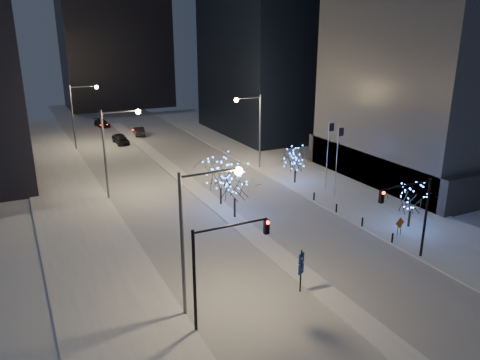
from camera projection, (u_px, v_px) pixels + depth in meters
ground at (325, 293)px, 33.89m from camera, size 160.00×160.00×0.00m
road at (171, 169)px, 63.68m from camera, size 20.00×130.00×0.02m
median at (184, 179)px, 59.40m from camera, size 2.00×80.00×0.15m
east_sidewalk at (327, 184)px, 57.23m from camera, size 10.00×90.00×0.15m
west_sidewalk at (82, 227)px, 44.97m from camera, size 8.00×90.00×0.15m
midrise_block at (467, 55)px, 58.94m from camera, size 30.00×22.00×30.00m
plinth at (452, 155)px, 62.97m from camera, size 30.00×24.00×4.00m
horizon_block at (113, 16)px, 108.23m from camera, size 24.00×14.00×42.00m
street_lamp_w_near at (197, 223)px, 29.79m from camera, size 4.40×0.56×10.00m
street_lamp_w_mid at (113, 141)px, 51.08m from camera, size 4.40×0.56×10.00m
street_lamp_w_far at (79, 108)px, 72.36m from camera, size 4.40×0.56×10.00m
street_lamp_east at (254, 122)px, 61.69m from camera, size 3.90×0.56×10.00m
traffic_signal_west at (218, 259)px, 28.84m from camera, size 5.26×0.43×7.00m
traffic_signal_east at (413, 208)px, 37.04m from camera, size 5.26×0.43×7.00m
flagpoles at (333, 154)px, 52.74m from camera, size 1.35×2.60×8.00m
bollards at (349, 215)px, 46.53m from camera, size 0.16×12.16×0.90m
car_near at (121, 139)px, 77.34m from camera, size 2.23×4.94×1.64m
car_mid at (139, 131)px, 83.17m from camera, size 2.20×4.88×1.55m
car_far at (102, 123)px, 90.74m from camera, size 2.70×5.00×1.38m
holiday_tree_median_near at (235, 184)px, 46.11m from camera, size 5.00×5.00×5.29m
holiday_tree_median_far at (220, 174)px, 49.61m from camera, size 4.95×4.95×5.41m
holiday_tree_plaza_near at (412, 198)px, 44.08m from camera, size 3.71×3.71×4.39m
holiday_tree_plaza_far at (296, 161)px, 56.86m from camera, size 3.88×3.88×4.30m
wayfinding_sign at (301, 267)px, 33.47m from camera, size 0.58×0.29×3.34m
construction_sign at (400, 225)px, 42.69m from camera, size 1.08×0.07×1.77m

